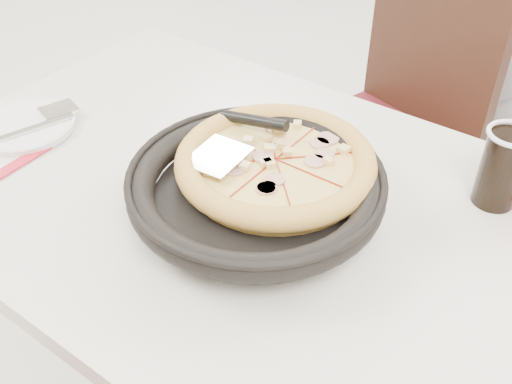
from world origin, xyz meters
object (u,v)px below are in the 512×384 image
Objects in this scene: main_table at (242,326)px; cola_glass at (501,170)px; side_plate at (24,126)px; chair_far at (375,139)px; pizza_pan at (256,196)px; pizza at (276,170)px.

cola_glass is at bearing 31.87° from main_table.
main_table is 0.61m from side_plate.
cola_glass is (0.41, -0.44, 0.34)m from chair_far.
chair_far is 0.78m from pizza_pan.
pizza_pan is at bearing -89.19° from pizza.
cola_glass reaches higher than main_table.
cola_glass is (0.30, 0.21, 0.00)m from pizza.
chair_far is at bearing 133.17° from cola_glass.
main_table is at bearing 149.07° from pizza_pan.
main_table is 9.23× the size of cola_glass.
side_plate is at bearing -167.18° from main_table.
pizza_pan is 1.66× the size of side_plate.
pizza reaches higher than side_plate.
pizza is at bearing 90.81° from pizza_pan.
pizza_pan is at bearing 6.89° from side_plate.
chair_far is 0.69m from cola_glass.
side_plate is (-0.52, -0.06, -0.03)m from pizza_pan.
chair_far is at bearing 99.90° from pizza.
cola_glass is (0.37, 0.23, 0.44)m from main_table.
chair_far is (-0.05, 0.67, 0.10)m from main_table.
side_plate is (-0.41, -0.77, 0.28)m from chair_far.
pizza_pan is (0.07, -0.04, 0.42)m from main_table.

